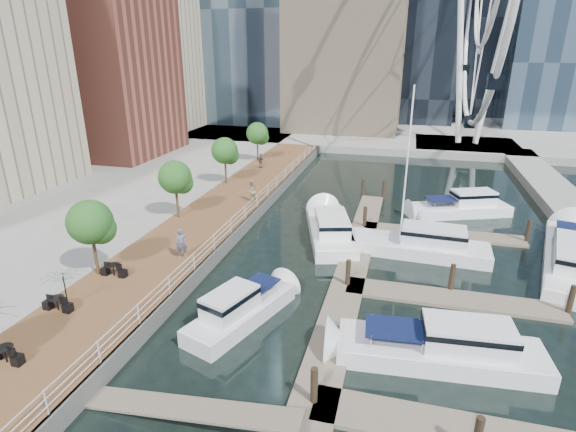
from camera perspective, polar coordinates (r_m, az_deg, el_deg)
The scene contains 15 objects.
ground at distance 21.88m, azimuth -3.70°, elevation -17.96°, with size 520.00×520.00×0.00m, color black.
boardwalk at distance 36.88m, azimuth -9.66°, elevation -0.66°, with size 6.00×60.00×1.00m, color brown.
seawall at distance 35.79m, azimuth -5.27°, elevation -1.11°, with size 0.25×60.00×1.00m, color #595954.
land_far at distance 119.06m, azimuth 12.41°, elevation 13.62°, with size 200.00×114.00×1.00m, color gray.
pier at distance 69.93m, azimuth 21.66°, elevation 8.19°, with size 14.00×12.00×1.00m, color gray.
railing at distance 35.46m, azimuth -5.48°, elevation 0.45°, with size 0.10×60.00×1.05m, color white, non-canonical shape.
floating_docks at distance 29.35m, azimuth 17.84°, elevation -7.12°, with size 16.00×34.00×2.60m.
midrise_condos at distance 58.25m, azimuth -29.02°, elevation 17.85°, with size 19.00×67.00×28.00m.
street_trees at distance 35.92m, azimuth -14.17°, elevation 4.80°, with size 2.60×42.60×4.60m.
cafe_tables at distance 24.68m, azimuth -29.57°, elevation -12.17°, with size 2.50×13.70×0.74m.
yacht_foreground at distance 22.94m, azimuth 18.54°, elevation -17.08°, with size 2.73×10.17×2.15m, color white, non-canonical shape.
pedestrian_near at distance 29.40m, azimuth -13.37°, elevation -3.39°, with size 0.72×0.47×1.96m, color #4F4F69.
pedestrian_mid at distance 39.38m, azimuth -4.67°, elevation 3.19°, with size 0.94×0.73×1.93m, color gray.
pedestrian_far at distance 50.81m, azimuth -3.48°, elevation 6.99°, with size 0.97×0.40×1.65m, color #31383D.
moored_yachts at distance 32.33m, azimuth 17.34°, elevation -5.41°, with size 24.93×35.81×11.50m.
Camera 1 is at (5.70, -16.20, 13.55)m, focal length 28.00 mm.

